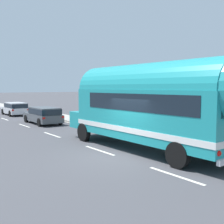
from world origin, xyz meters
TOP-DOWN VIEW (x-y plane):
  - ground_plane at (0.00, 0.00)m, footprint 300.00×300.00m
  - lane_markings at (2.59, 12.88)m, footprint 3.80×80.00m
  - sidewalk_slab at (4.86, 10.00)m, footprint 2.38×90.00m
  - painted_bus at (1.86, -0.27)m, footprint 2.75×11.20m
  - car_lead at (1.66, 12.33)m, footprint 1.99×4.64m
  - car_second at (1.98, 20.91)m, footprint 1.96×4.31m

SIDE VIEW (x-z plane):
  - ground_plane at x=0.00m, z-range 0.00..0.00m
  - lane_markings at x=2.59m, z-range 0.00..0.01m
  - sidewalk_slab at x=4.86m, z-range 0.00..0.15m
  - car_lead at x=1.66m, z-range 0.10..1.47m
  - car_second at x=1.98m, z-range 0.11..1.48m
  - painted_bus at x=1.86m, z-range 0.24..4.37m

